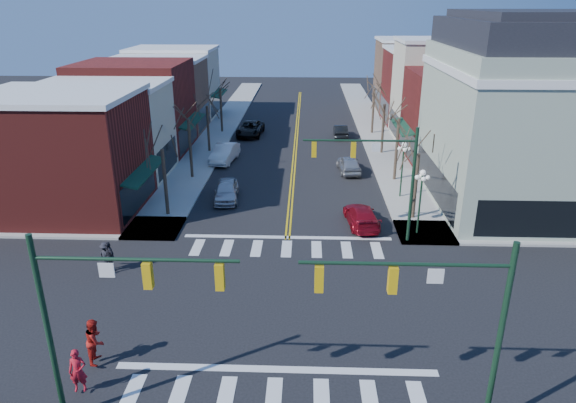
# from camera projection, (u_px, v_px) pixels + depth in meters

# --- Properties ---
(ground) EXTENTS (160.00, 160.00, 0.00)m
(ground) POSITION_uv_depth(u_px,v_px,m) (282.00, 306.00, 24.99)
(ground) COLOR black
(ground) RESTS_ON ground
(sidewalk_left) EXTENTS (3.50, 70.00, 0.15)m
(sidewalk_left) POSITION_uv_depth(u_px,v_px,m) (191.00, 174.00, 43.86)
(sidewalk_left) COLOR #9E9B93
(sidewalk_left) RESTS_ON ground
(sidewalk_right) EXTENTS (3.50, 70.00, 0.15)m
(sidewalk_right) POSITION_uv_depth(u_px,v_px,m) (396.00, 176.00, 43.27)
(sidewalk_right) COLOR #9E9B93
(sidewalk_right) RESTS_ON ground
(bldg_left_brick_a) EXTENTS (10.00, 8.50, 8.00)m
(bldg_left_brick_a) POSITION_uv_depth(u_px,v_px,m) (63.00, 156.00, 34.98)
(bldg_left_brick_a) COLOR maroon
(bldg_left_brick_a) RESTS_ON ground
(bldg_left_stucco_a) EXTENTS (10.00, 7.00, 7.50)m
(bldg_left_stucco_a) POSITION_uv_depth(u_px,v_px,m) (105.00, 132.00, 42.28)
(bldg_left_stucco_a) COLOR beige
(bldg_left_stucco_a) RESTS_ON ground
(bldg_left_brick_b) EXTENTS (10.00, 9.00, 8.50)m
(bldg_left_brick_b) POSITION_uv_depth(u_px,v_px,m) (135.00, 107.00, 49.54)
(bldg_left_brick_b) COLOR maroon
(bldg_left_brick_b) RESTS_ON ground
(bldg_left_tan) EXTENTS (10.00, 7.50, 7.80)m
(bldg_left_tan) POSITION_uv_depth(u_px,v_px,m) (159.00, 96.00, 57.34)
(bldg_left_tan) COLOR #87624A
(bldg_left_tan) RESTS_ON ground
(bldg_left_stucco_b) EXTENTS (10.00, 8.00, 8.20)m
(bldg_left_stucco_b) POSITION_uv_depth(u_px,v_px,m) (175.00, 84.00, 64.48)
(bldg_left_stucco_b) COLOR beige
(bldg_left_stucco_b) RESTS_ON ground
(bldg_right_brick_a) EXTENTS (10.00, 8.50, 8.00)m
(bldg_right_brick_a) POSITION_uv_depth(u_px,v_px,m) (464.00, 116.00, 46.95)
(bldg_right_brick_a) COLOR maroon
(bldg_right_brick_a) RESTS_ON ground
(bldg_right_stucco) EXTENTS (10.00, 7.00, 10.00)m
(bldg_right_stucco) POSITION_uv_depth(u_px,v_px,m) (444.00, 91.00, 53.79)
(bldg_right_stucco) COLOR beige
(bldg_right_stucco) RESTS_ON ground
(bldg_right_brick_b) EXTENTS (10.00, 8.00, 8.50)m
(bldg_right_brick_b) POSITION_uv_depth(u_px,v_px,m) (428.00, 87.00, 61.04)
(bldg_right_brick_b) COLOR maroon
(bldg_right_brick_b) RESTS_ON ground
(bldg_right_tan) EXTENTS (10.00, 8.00, 9.00)m
(bldg_right_tan) POSITION_uv_depth(u_px,v_px,m) (415.00, 76.00, 68.39)
(bldg_right_tan) COLOR #87624A
(bldg_right_tan) RESTS_ON ground
(victorian_corner) EXTENTS (12.25, 14.25, 13.30)m
(victorian_corner) POSITION_uv_depth(u_px,v_px,m) (529.00, 113.00, 35.48)
(victorian_corner) COLOR #9AA992
(victorian_corner) RESTS_ON ground
(traffic_mast_near_left) EXTENTS (6.60, 0.28, 7.20)m
(traffic_mast_near_left) POSITION_uv_depth(u_px,v_px,m) (99.00, 305.00, 16.58)
(traffic_mast_near_left) COLOR #14331E
(traffic_mast_near_left) RESTS_ON ground
(traffic_mast_near_right) EXTENTS (6.60, 0.28, 7.20)m
(traffic_mast_near_right) POSITION_uv_depth(u_px,v_px,m) (445.00, 312.00, 16.20)
(traffic_mast_near_right) COLOR #14331E
(traffic_mast_near_right) RESTS_ON ground
(traffic_mast_far_right) EXTENTS (6.60, 0.28, 7.20)m
(traffic_mast_far_right) POSITION_uv_depth(u_px,v_px,m) (382.00, 169.00, 29.96)
(traffic_mast_far_right) COLOR #14331E
(traffic_mast_far_right) RESTS_ON ground
(lamppost_corner) EXTENTS (0.36, 0.36, 4.33)m
(lamppost_corner) POSITION_uv_depth(u_px,v_px,m) (421.00, 191.00, 31.54)
(lamppost_corner) COLOR #14331E
(lamppost_corner) RESTS_ON ground
(lamppost_midblock) EXTENTS (0.36, 0.36, 4.33)m
(lamppost_midblock) POSITION_uv_depth(u_px,v_px,m) (403.00, 160.00, 37.58)
(lamppost_midblock) COLOR #14331E
(lamppost_midblock) RESTS_ON ground
(tree_left_a) EXTENTS (0.24, 0.24, 4.76)m
(tree_left_a) POSITION_uv_depth(u_px,v_px,m) (165.00, 183.00, 34.64)
(tree_left_a) COLOR #382B21
(tree_left_a) RESTS_ON ground
(tree_left_b) EXTENTS (0.24, 0.24, 5.04)m
(tree_left_b) POSITION_uv_depth(u_px,v_px,m) (190.00, 149.00, 42.03)
(tree_left_b) COLOR #382B21
(tree_left_b) RESTS_ON ground
(tree_left_c) EXTENTS (0.24, 0.24, 4.55)m
(tree_left_c) POSITION_uv_depth(u_px,v_px,m) (208.00, 129.00, 49.56)
(tree_left_c) COLOR #382B21
(tree_left_c) RESTS_ON ground
(tree_left_d) EXTENTS (0.24, 0.24, 4.90)m
(tree_left_d) POSITION_uv_depth(u_px,v_px,m) (221.00, 111.00, 56.93)
(tree_left_d) COLOR #382B21
(tree_left_d) RESTS_ON ground
(tree_right_a) EXTENTS (0.24, 0.24, 4.62)m
(tree_right_a) POSITION_uv_depth(u_px,v_px,m) (415.00, 187.00, 34.09)
(tree_right_a) COLOR #382B21
(tree_right_a) RESTS_ON ground
(tree_right_b) EXTENTS (0.24, 0.24, 5.18)m
(tree_right_b) POSITION_uv_depth(u_px,v_px,m) (396.00, 150.00, 41.43)
(tree_right_b) COLOR #382B21
(tree_right_b) RESTS_ON ground
(tree_right_c) EXTENTS (0.24, 0.24, 4.83)m
(tree_right_c) POSITION_uv_depth(u_px,v_px,m) (383.00, 129.00, 48.94)
(tree_right_c) COLOR #382B21
(tree_right_c) RESTS_ON ground
(tree_right_d) EXTENTS (0.24, 0.24, 4.97)m
(tree_right_d) POSITION_uv_depth(u_px,v_px,m) (373.00, 112.00, 56.35)
(tree_right_d) COLOR #382B21
(tree_right_d) RESTS_ON ground
(car_left_near) EXTENTS (2.06, 4.40, 1.46)m
(car_left_near) POSITION_uv_depth(u_px,v_px,m) (226.00, 191.00, 38.06)
(car_left_near) COLOR #B9B9BE
(car_left_near) RESTS_ON ground
(car_left_mid) EXTENTS (2.36, 5.10, 1.62)m
(car_left_mid) POSITION_uv_depth(u_px,v_px,m) (225.00, 153.00, 47.10)
(car_left_mid) COLOR silver
(car_left_mid) RESTS_ON ground
(car_left_far) EXTENTS (2.89, 5.61, 1.51)m
(car_left_far) POSITION_uv_depth(u_px,v_px,m) (250.00, 129.00, 56.32)
(car_left_far) COLOR black
(car_left_far) RESTS_ON ground
(car_right_near) EXTENTS (2.33, 4.73, 1.32)m
(car_right_near) POSITION_uv_depth(u_px,v_px,m) (361.00, 216.00, 33.80)
(car_right_near) COLOR maroon
(car_right_near) RESTS_ON ground
(car_right_mid) EXTENTS (2.04, 4.40, 1.46)m
(car_right_mid) POSITION_uv_depth(u_px,v_px,m) (349.00, 164.00, 44.23)
(car_right_mid) COLOR #A5A6AA
(car_right_mid) RESTS_ON ground
(car_right_far) EXTENTS (1.43, 4.08, 1.34)m
(car_right_far) POSITION_uv_depth(u_px,v_px,m) (340.00, 131.00, 55.63)
(car_right_far) COLOR black
(car_right_far) RESTS_ON ground
(pedestrian_red_a) EXTENTS (0.71, 0.52, 1.78)m
(pedestrian_red_a) POSITION_uv_depth(u_px,v_px,m) (78.00, 371.00, 19.09)
(pedestrian_red_a) COLOR #B01222
(pedestrian_red_a) RESTS_ON sidewalk_left
(pedestrian_red_b) EXTENTS (0.84, 1.03, 1.95)m
(pedestrian_red_b) POSITION_uv_depth(u_px,v_px,m) (95.00, 340.00, 20.65)
(pedestrian_red_b) COLOR #AC1712
(pedestrian_red_b) RESTS_ON sidewalk_left
(pedestrian_dark_a) EXTENTS (1.02, 0.93, 1.68)m
(pedestrian_dark_a) POSITION_uv_depth(u_px,v_px,m) (109.00, 256.00, 27.75)
(pedestrian_dark_a) COLOR black
(pedestrian_dark_a) RESTS_ON sidewalk_left
(pedestrian_dark_b) EXTENTS (1.15, 1.03, 1.55)m
(pedestrian_dark_b) POSITION_uv_depth(u_px,v_px,m) (106.00, 255.00, 27.98)
(pedestrian_dark_b) COLOR black
(pedestrian_dark_b) RESTS_ON sidewalk_left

